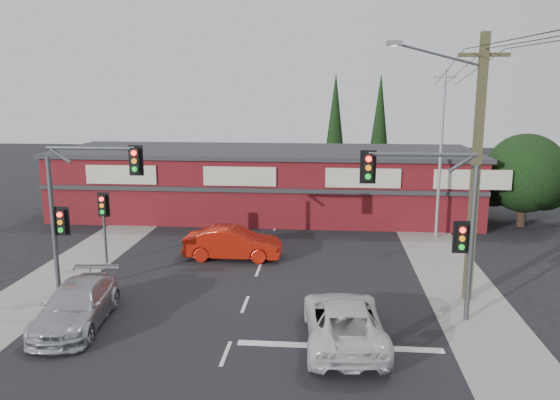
# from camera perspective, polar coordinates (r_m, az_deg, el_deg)

# --- Properties ---
(ground) EXTENTS (120.00, 120.00, 0.00)m
(ground) POSITION_cam_1_polar(r_m,az_deg,el_deg) (19.55, -4.43, -12.69)
(ground) COLOR black
(ground) RESTS_ON ground
(road_strip) EXTENTS (14.00, 70.00, 0.01)m
(road_strip) POSITION_cam_1_polar(r_m,az_deg,el_deg) (24.15, -2.46, -7.84)
(road_strip) COLOR black
(road_strip) RESTS_ON ground
(verge_left) EXTENTS (3.00, 70.00, 0.02)m
(verge_left) POSITION_cam_1_polar(r_m,az_deg,el_deg) (26.59, -21.07, -6.78)
(verge_left) COLOR gray
(verge_left) RESTS_ON ground
(verge_right) EXTENTS (3.00, 70.00, 0.02)m
(verge_right) POSITION_cam_1_polar(r_m,az_deg,el_deg) (24.56, 17.81, -8.05)
(verge_right) COLOR gray
(verge_right) RESTS_ON ground
(stop_line) EXTENTS (6.50, 0.35, 0.01)m
(stop_line) POSITION_cam_1_polar(r_m,az_deg,el_deg) (17.96, 6.22, -14.98)
(stop_line) COLOR silver
(stop_line) RESTS_ON ground
(white_suv) EXTENTS (2.79, 5.41, 1.46)m
(white_suv) POSITION_cam_1_polar(r_m,az_deg,el_deg) (17.99, 6.67, -12.43)
(white_suv) COLOR silver
(white_suv) RESTS_ON ground
(silver_suv) EXTENTS (2.53, 5.14, 1.44)m
(silver_suv) POSITION_cam_1_polar(r_m,az_deg,el_deg) (20.32, -20.47, -10.27)
(silver_suv) COLOR #B0B3B6
(silver_suv) RESTS_ON ground
(red_sedan) EXTENTS (4.66, 1.64, 1.53)m
(red_sedan) POSITION_cam_1_polar(r_m,az_deg,el_deg) (26.30, -4.94, -4.50)
(red_sedan) COLOR #AE190A
(red_sedan) RESTS_ON ground
(lane_dashes) EXTENTS (0.12, 37.00, 0.01)m
(lane_dashes) POSITION_cam_1_polar(r_m,az_deg,el_deg) (19.28, -4.58, -13.01)
(lane_dashes) COLOR silver
(lane_dashes) RESTS_ON ground
(shop_building) EXTENTS (27.30, 8.40, 4.22)m
(shop_building) POSITION_cam_1_polar(r_m,az_deg,el_deg) (35.29, -1.55, 1.95)
(shop_building) COLOR #541016
(shop_building) RESTS_ON ground
(tree_cluster) EXTENTS (5.90, 5.10, 5.50)m
(tree_cluster) POSITION_cam_1_polar(r_m,az_deg,el_deg) (35.38, 24.28, 2.20)
(tree_cluster) COLOR #2D2116
(tree_cluster) RESTS_ON ground
(conifer_near) EXTENTS (1.80, 1.80, 9.25)m
(conifer_near) POSITION_cam_1_polar(r_m,az_deg,el_deg) (41.65, 5.77, 8.00)
(conifer_near) COLOR #2D2116
(conifer_near) RESTS_ON ground
(conifer_far) EXTENTS (1.80, 1.80, 9.25)m
(conifer_far) POSITION_cam_1_polar(r_m,az_deg,el_deg) (43.83, 10.37, 8.05)
(conifer_far) COLOR #2D2116
(conifer_far) RESTS_ON ground
(traffic_mast_left) EXTENTS (3.77, 0.27, 5.97)m
(traffic_mast_left) POSITION_cam_1_polar(r_m,az_deg,el_deg) (22.13, -20.35, 0.18)
(traffic_mast_left) COLOR #47494C
(traffic_mast_left) RESTS_ON ground
(traffic_mast_right) EXTENTS (3.96, 0.27, 5.97)m
(traffic_mast_right) POSITION_cam_1_polar(r_m,az_deg,el_deg) (19.40, 16.33, -1.04)
(traffic_mast_right) COLOR #47494C
(traffic_mast_right) RESTS_ON ground
(pedestal_signal) EXTENTS (0.55, 0.27, 3.38)m
(pedestal_signal) POSITION_cam_1_polar(r_m,az_deg,el_deg) (26.31, -17.95, -1.33)
(pedestal_signal) COLOR #47494C
(pedestal_signal) RESTS_ON ground
(utility_pole) EXTENTS (4.38, 0.59, 10.00)m
(utility_pole) POSITION_cam_1_polar(r_m,az_deg,el_deg) (21.40, 19.49, 3.85)
(utility_pole) COLOR #4B472A
(utility_pole) RESTS_ON ground
(steel_pole) EXTENTS (1.20, 0.16, 9.00)m
(steel_pole) POSITION_cam_1_polar(r_m,az_deg,el_deg) (30.35, 16.44, 4.81)
(steel_pole) COLOR gray
(steel_pole) RESTS_ON ground
(power_lines) EXTENTS (2.01, 29.00, 1.22)m
(power_lines) POSITION_cam_1_polar(r_m,az_deg,el_deg) (16.08, 25.64, 14.10)
(power_lines) COLOR black
(power_lines) RESTS_ON ground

